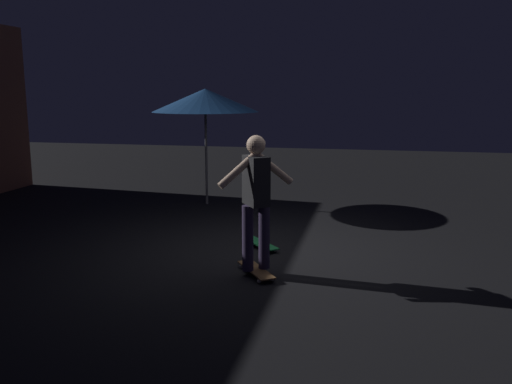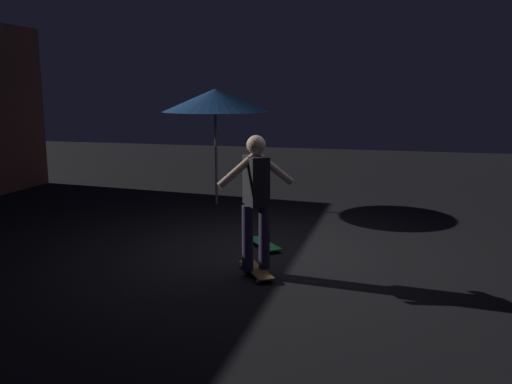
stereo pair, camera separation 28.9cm
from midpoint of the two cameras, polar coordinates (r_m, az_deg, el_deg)
ground_plane at (r=7.78m, az=1.73°, el=-6.28°), size 28.00×28.00×0.00m
patio_umbrella at (r=10.79m, az=-3.54°, el=9.61°), size 2.10×2.10×2.30m
skateboard_ridden at (r=6.83m, az=1.23°, el=-8.24°), size 0.75×0.61×0.07m
skateboard_spare at (r=7.96m, az=1.85°, el=-5.48°), size 0.72×0.67×0.07m
skater at (r=6.57m, az=1.26°, el=-0.12°), size 0.64×0.86×1.67m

